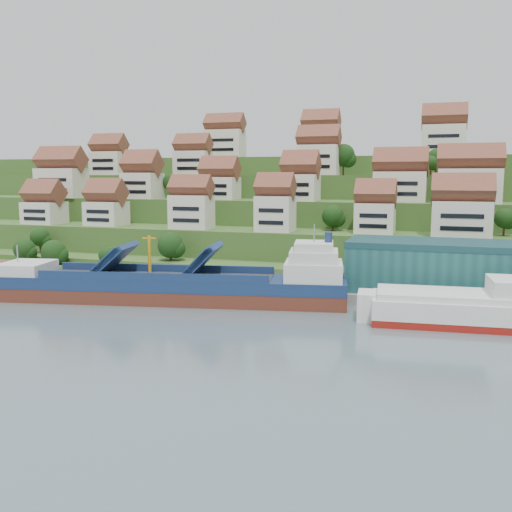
% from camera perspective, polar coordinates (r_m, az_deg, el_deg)
% --- Properties ---
extents(ground, '(300.00, 300.00, 0.00)m').
position_cam_1_polar(ground, '(110.40, -3.49, -5.04)').
color(ground, slate).
rests_on(ground, ground).
extents(quay, '(180.00, 14.00, 2.20)m').
position_cam_1_polar(quay, '(119.01, 8.22, -3.60)').
color(quay, gray).
rests_on(quay, ground).
extents(pebble_beach, '(45.00, 20.00, 1.00)m').
position_cam_1_polar(pebble_beach, '(150.60, -22.70, -1.91)').
color(pebble_beach, gray).
rests_on(pebble_beach, ground).
extents(hillside, '(260.00, 128.00, 31.00)m').
position_cam_1_polar(hillside, '(207.78, 7.08, 4.08)').
color(hillside, '#2D4C1E').
rests_on(hillside, ground).
extents(hillside_village, '(158.45, 61.76, 29.42)m').
position_cam_1_polar(hillside_village, '(163.09, 5.27, 7.67)').
color(hillside_village, silver).
rests_on(hillside_village, ground).
extents(hillside_trees, '(132.84, 62.58, 31.62)m').
position_cam_1_polar(hillside_trees, '(153.40, -1.61, 4.91)').
color(hillside_trees, '#193C14').
rests_on(hillside_trees, ground).
extents(warehouse, '(60.00, 15.00, 10.00)m').
position_cam_1_polar(warehouse, '(118.87, 23.83, -1.24)').
color(warehouse, '#1F5655').
rests_on(warehouse, quay).
extents(flagpole, '(1.28, 0.16, 8.00)m').
position_cam_1_polar(flagpole, '(113.46, 6.90, -1.18)').
color(flagpole, gray).
rests_on(flagpole, quay).
extents(beach_huts, '(14.40, 3.70, 2.20)m').
position_cam_1_polar(beach_huts, '(150.73, -23.61, -1.34)').
color(beach_huts, white).
rests_on(beach_huts, pebble_beach).
extents(cargo_ship, '(71.41, 23.92, 15.56)m').
position_cam_1_polar(cargo_ship, '(114.72, -7.86, -3.05)').
color(cargo_ship, '#5A281B').
rests_on(cargo_ship, ground).
extents(second_ship, '(31.59, 14.13, 8.90)m').
position_cam_1_polar(second_ship, '(102.78, 20.56, -5.00)').
color(second_ship, maroon).
rests_on(second_ship, ground).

